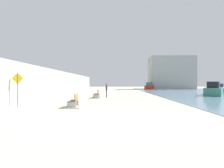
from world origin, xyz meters
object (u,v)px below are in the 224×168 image
boat_outer (215,89)px  pedestrian_sign (18,86)px  boat_far_right (214,90)px  bench_near (74,104)px  bench_far (96,96)px  person_walking (106,89)px  boat_distant (150,87)px

boat_outer → pedestrian_sign: (-26.61, -24.82, 0.95)m
boat_far_right → pedestrian_sign: (-20.84, -13.73, 0.81)m
bench_near → boat_far_right: boat_far_right is taller
bench_far → bench_near: bearing=-95.8°
bench_far → boat_outer: (21.75, 15.94, 0.37)m
bench_near → boat_outer: boat_outer is taller
bench_far → boat_far_right: boat_far_right is taller
bench_far → person_walking: bearing=36.7°
boat_outer → pedestrian_sign: bearing=-137.0°
person_walking → boat_outer: (20.62, 15.10, -0.38)m
person_walking → boat_distant: size_ratio=0.31×
person_walking → boat_far_right: bearing=15.1°
bench_near → boat_outer: bearing=47.5°
boat_far_right → boat_outer: (5.77, 11.09, -0.14)m
boat_far_right → boat_distant: bearing=99.7°
boat_distant → pedestrian_sign: 42.50m
bench_far → boat_distant: boat_distant is taller
person_walking → bench_far: bearing=-143.3°
bench_far → person_walking: size_ratio=1.25×
boat_far_right → pedestrian_sign: size_ratio=2.92×
boat_far_right → boat_distant: size_ratio=1.33×
boat_distant → bench_near: bearing=-107.8°
bench_near → boat_distant: (12.49, 39.00, 0.51)m
bench_near → pedestrian_sign: 4.20m
bench_far → boat_distant: size_ratio=0.38×
person_walking → boat_far_right: (14.85, 4.01, -0.23)m
boat_far_right → bench_far: bearing=-163.1°
boat_distant → bench_far: bearing=-111.0°
bench_far → boat_far_right: size_ratio=0.29×
bench_near → person_walking: person_walking is taller
boat_far_right → boat_outer: bearing=62.5°
bench_near → boat_distant: size_ratio=0.39×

